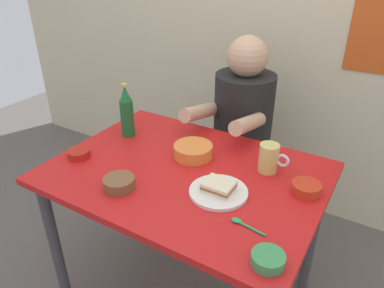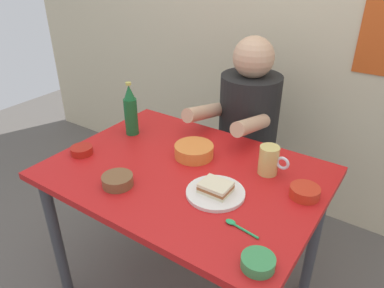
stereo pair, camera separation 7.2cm
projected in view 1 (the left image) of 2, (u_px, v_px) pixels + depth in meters
dining_table at (186, 189)px, 1.53m from camera, size 1.10×0.80×0.74m
stool at (239, 175)px, 2.16m from camera, size 0.34×0.34×0.45m
person_seated at (243, 112)px, 1.95m from camera, size 0.33×0.56×0.72m
plate_orange at (218, 192)px, 1.34m from camera, size 0.22×0.22×0.01m
sandwich at (219, 186)px, 1.33m from camera, size 0.11×0.09×0.04m
beer_mug at (269, 158)px, 1.45m from camera, size 0.13×0.08×0.12m
beer_bottle at (127, 113)px, 1.71m from camera, size 0.06×0.06×0.26m
condiment_bowl_brown at (119, 182)px, 1.37m from camera, size 0.12×0.12×0.04m
sambal_bowl_red at (79, 153)px, 1.57m from camera, size 0.10×0.10×0.03m
soup_bowl_orange at (193, 150)px, 1.57m from camera, size 0.17×0.17×0.05m
sauce_bowl_chili at (306, 188)px, 1.34m from camera, size 0.11×0.11×0.04m
dip_bowl_green at (268, 259)px, 1.04m from camera, size 0.10×0.10×0.03m
spoon at (242, 223)px, 1.19m from camera, size 0.13×0.03×0.01m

